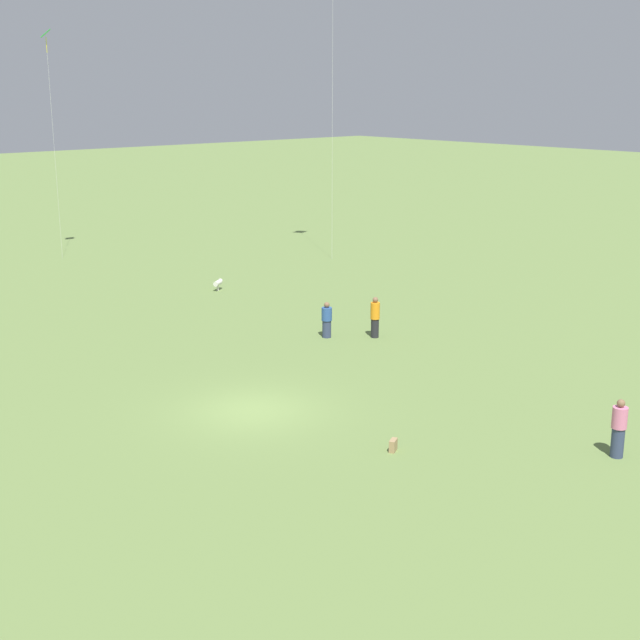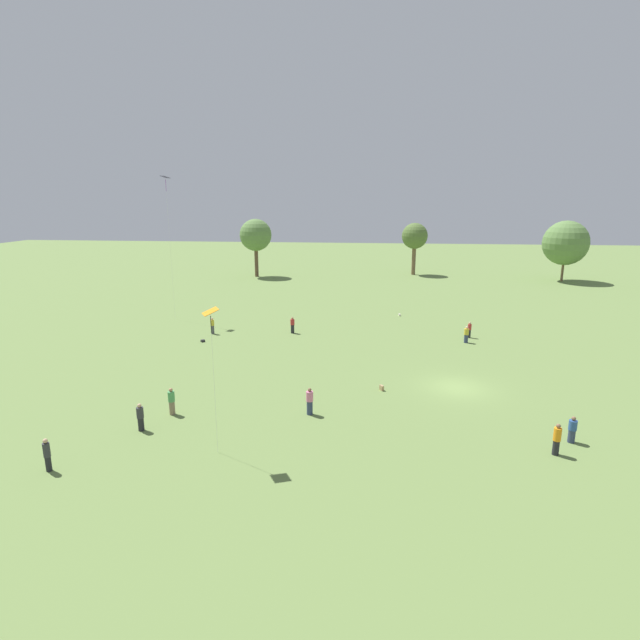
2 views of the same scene
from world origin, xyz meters
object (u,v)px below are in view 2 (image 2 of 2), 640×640
object	(u,v)px
kite_0	(166,186)
picnic_bag_1	(203,341)
person_5	(292,325)
person_7	(140,417)
person_3	(557,439)
person_8	(469,330)
person_0	(47,455)
person_4	(212,326)
picnic_bag_0	(382,388)
person_6	(310,401)
kite_1	(211,317)
picnic_bag_2	(399,315)
person_9	(572,430)
person_1	(466,335)
person_2	(172,401)

from	to	relation	value
kite_0	picnic_bag_1	distance (m)	18.09
person_5	person_7	bearing A→B (deg)	-75.67
person_3	person_8	bearing A→B (deg)	-32.81
person_0	person_4	world-z (taller)	person_0
person_7	picnic_bag_0	world-z (taller)	person_7
person_6	kite_1	world-z (taller)	kite_1
person_5	picnic_bag_2	distance (m)	14.40
person_4	picnic_bag_1	size ratio (longest dim) A/B	3.68
person_0	person_7	size ratio (longest dim) A/B	1.04
person_3	person_9	distance (m)	2.08
kite_1	person_4	bearing A→B (deg)	-146.66
person_3	person_5	size ratio (longest dim) A/B	1.06
person_9	picnic_bag_0	xyz separation A→B (m)	(-10.56, 6.78, -0.58)
kite_1	person_3	bearing A→B (deg)	110.12
person_8	picnic_bag_0	world-z (taller)	person_8
kite_1	person_5	bearing A→B (deg)	-165.47
person_7	person_8	world-z (taller)	person_7
person_9	kite_0	size ratio (longest dim) A/B	0.10
person_0	kite_0	world-z (taller)	kite_0
person_1	person_8	world-z (taller)	person_8
person_4	person_7	bearing A→B (deg)	-79.55
kite_0	picnic_bag_1	world-z (taller)	kite_0
person_4	person_6	size ratio (longest dim) A/B	0.95
picnic_bag_1	picnic_bag_0	bearing A→B (deg)	-32.23
picnic_bag_1	picnic_bag_2	xyz separation A→B (m)	(19.34, 13.03, 0.00)
person_4	picnic_bag_0	bearing A→B (deg)	-35.25
person_0	person_5	xyz separation A→B (m)	(8.06, 27.51, -0.07)
person_5	kite_0	bearing A→B (deg)	-170.00
person_2	kite_0	xyz separation A→B (m)	(-9.79, 24.90, 13.82)
person_3	kite_0	bearing A→B (deg)	15.67
person_1	picnic_bag_1	distance (m)	25.24
person_7	person_8	bearing A→B (deg)	168.06
person_9	kite_1	size ratio (longest dim) A/B	0.20
person_7	person_0	bearing A→B (deg)	4.92
person_6	person_8	world-z (taller)	person_6
person_0	kite_0	xyz separation A→B (m)	(-6.23, 32.11, 13.81)
person_2	picnic_bag_2	xyz separation A→B (m)	(15.77, 29.26, -0.77)
person_2	person_7	xyz separation A→B (m)	(-0.94, -2.39, -0.04)
person_2	person_9	xyz separation A→B (m)	(23.92, -1.23, -0.12)
person_5	person_6	distance (m)	19.83
person_0	picnic_bag_2	distance (m)	41.28
person_8	person_9	size ratio (longest dim) A/B	1.03
person_2	person_4	size ratio (longest dim) A/B	1.05
person_0	person_7	distance (m)	5.48
person_1	person_6	xyz separation A→B (m)	(-12.81, -17.70, 0.09)
person_3	person_6	distance (m)	14.30
person_3	picnic_bag_0	xyz separation A→B (m)	(-9.18, 8.34, -0.71)
picnic_bag_2	person_0	bearing A→B (deg)	-117.93
person_2	person_8	distance (m)	30.16
person_6	kite_0	distance (m)	33.30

